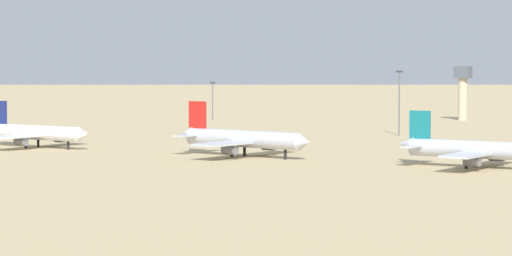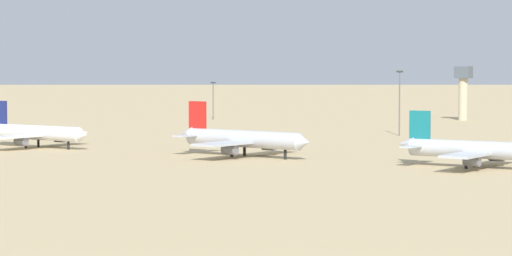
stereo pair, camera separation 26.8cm
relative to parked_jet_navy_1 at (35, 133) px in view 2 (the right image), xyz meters
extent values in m
plane|color=tan|center=(55.31, 9.79, -3.58)|extent=(4000.00, 4000.00, 0.00)
pyramid|color=slate|center=(-453.27, 950.40, 47.30)|extent=(222.60, 219.23, 101.76)
pyramid|color=slate|center=(-194.56, 1000.68, 51.09)|extent=(374.35, 273.97, 109.33)
cylinder|color=white|center=(0.33, -0.03, 0.03)|extent=(27.70, 5.87, 3.44)
cone|color=white|center=(15.22, -1.36, 0.03)|extent=(2.86, 3.48, 3.27)
cube|color=navy|center=(-11.65, 1.04, 4.54)|extent=(4.49, 0.83, 5.59)
cube|color=white|center=(-11.35, 4.47, 0.38)|extent=(3.26, 6.07, 0.31)
cube|color=white|center=(1.19, -0.11, -0.48)|extent=(8.27, 27.91, 0.48)
cylinder|color=slate|center=(2.61, 6.24, -1.69)|extent=(3.25, 2.16, 1.89)
cylinder|color=slate|center=(1.47, -6.60, -1.69)|extent=(3.25, 2.16, 1.89)
cylinder|color=black|center=(10.74, -0.96, -2.63)|extent=(0.60, 0.60, 1.89)
cylinder|color=black|center=(-0.77, 2.14, -2.63)|extent=(0.60, 0.60, 1.89)
cylinder|color=black|center=(-1.14, -1.97, -2.63)|extent=(0.60, 0.60, 1.89)
cylinder|color=silver|center=(55.95, 1.65, 0.27)|extent=(29.55, 7.93, 3.67)
cone|color=silver|center=(71.72, -0.69, 0.27)|extent=(3.23, 3.85, 3.48)
cone|color=silver|center=(40.17, 3.99, 0.82)|extent=(4.08, 3.62, 3.12)
cube|color=red|center=(43.26, 3.53, 5.08)|extent=(4.78, 1.15, 5.96)
cube|color=silver|center=(43.79, 7.16, 0.64)|extent=(3.82, 6.60, 0.33)
cube|color=silver|center=(42.72, -0.09, 0.64)|extent=(3.82, 6.60, 0.33)
cube|color=silver|center=(56.86, 1.52, -0.28)|extent=(10.47, 29.93, 0.51)
cylinder|color=slate|center=(58.77, 8.18, -1.56)|extent=(3.56, 2.48, 2.02)
cylinder|color=slate|center=(56.75, -5.42, -1.56)|extent=(3.56, 2.48, 2.02)
cylinder|color=black|center=(66.97, 0.01, -2.57)|extent=(0.64, 0.64, 2.02)
cylinder|color=black|center=(54.91, 4.03, -2.57)|extent=(0.64, 0.64, 2.02)
cylinder|color=black|center=(54.27, -0.32, -2.57)|extent=(0.64, 0.64, 2.02)
cylinder|color=silver|center=(108.00, 0.50, -0.02)|extent=(27.28, 5.27, 3.39)
cone|color=silver|center=(93.30, 1.53, 0.49)|extent=(3.58, 3.11, 2.88)
cube|color=#14727A|center=(96.17, 1.33, 4.43)|extent=(4.42, 0.73, 5.51)
cube|color=silver|center=(96.41, 4.71, 0.32)|extent=(3.11, 5.94, 0.31)
cube|color=silver|center=(95.93, -2.06, 0.32)|extent=(3.11, 5.94, 0.31)
cube|color=silver|center=(108.85, 0.44, -0.53)|extent=(7.63, 27.45, 0.47)
cylinder|color=slate|center=(110.14, 6.72, -1.71)|extent=(3.17, 2.07, 1.86)
cylinder|color=slate|center=(109.25, -5.96, -1.71)|extent=(3.17, 2.07, 1.86)
cylinder|color=black|center=(106.88, 2.62, -2.64)|extent=(0.59, 0.59, 1.86)
cylinder|color=black|center=(106.60, -1.44, -2.64)|extent=(0.59, 0.59, 1.86)
cylinder|color=#C6B793|center=(47.97, 170.19, 3.74)|extent=(3.20, 3.20, 14.63)
cube|color=#4C5660|center=(47.97, 170.19, 13.12)|extent=(5.20, 5.20, 4.13)
cylinder|color=#59595E|center=(-30.37, 131.75, 2.81)|extent=(0.36, 0.36, 12.77)
cube|color=#333333|center=(-30.37, 131.75, 9.44)|extent=(1.80, 0.50, 0.50)
cylinder|color=#59595E|center=(59.41, 82.44, 5.13)|extent=(0.36, 0.36, 17.42)
cube|color=#333333|center=(59.41, 82.44, 14.09)|extent=(1.80, 0.50, 0.50)
camera|label=1|loc=(175.64, -208.86, 16.79)|focal=79.53mm
camera|label=2|loc=(175.87, -208.73, 16.79)|focal=79.53mm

